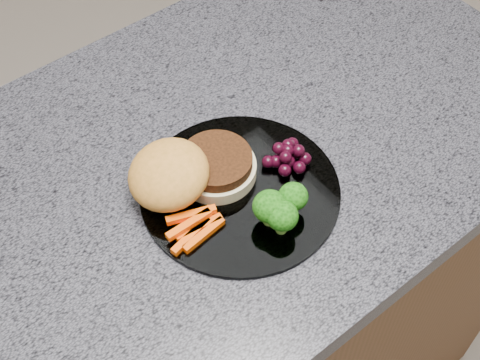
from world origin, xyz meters
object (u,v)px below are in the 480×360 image
(island_cabinet, at_px, (190,334))
(grape_bunch, at_px, (288,156))
(plate, at_px, (240,191))
(burger, at_px, (186,174))

(island_cabinet, xyz_separation_m, grape_bunch, (0.14, -0.08, 0.49))
(island_cabinet, relative_size, plate, 4.62)
(island_cabinet, height_order, burger, burger)
(burger, height_order, grape_bunch, burger)
(plate, relative_size, burger, 1.52)
(plate, xyz_separation_m, grape_bunch, (0.08, -0.00, 0.02))
(burger, relative_size, grape_bunch, 2.71)
(island_cabinet, bearing_deg, grape_bunch, -29.13)
(grape_bunch, bearing_deg, island_cabinet, 150.87)
(island_cabinet, xyz_separation_m, burger, (0.01, -0.03, 0.50))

